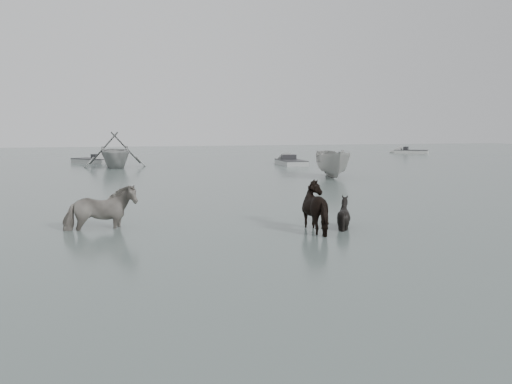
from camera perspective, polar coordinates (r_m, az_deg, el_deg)
ground at (r=12.16m, az=-0.28°, el=-5.47°), size 140.00×140.00×0.00m
pony_pinto at (r=13.87m, az=-17.44°, el=-0.88°), size 1.96×1.03×1.60m
pony_dark at (r=13.29m, az=7.56°, el=-1.14°), size 1.75×1.87×1.51m
pony_black at (r=13.85m, az=10.02°, el=-1.48°), size 1.36×1.28×1.21m
rowboat_trail at (r=36.59m, az=-15.81°, el=4.79°), size 4.61×5.26×2.65m
boat_small at (r=28.20m, az=8.76°, el=3.40°), size 2.75×4.70×1.71m
skiff_port at (r=37.84m, az=4.00°, el=3.67°), size 2.08×5.41×0.75m
skiff_mid at (r=41.87m, az=-18.09°, el=3.67°), size 4.42×4.58×0.75m
skiff_star at (r=59.03m, az=17.34°, el=4.61°), size 4.86×4.42×0.75m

